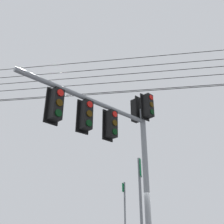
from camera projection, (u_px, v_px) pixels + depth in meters
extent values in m
cylinder|color=gray|center=(146.00, 184.00, 8.23)|extent=(0.20, 0.20, 5.56)
cylinder|color=gray|center=(92.00, 101.00, 7.61)|extent=(4.79, 1.50, 0.14)
cube|color=black|center=(148.00, 106.00, 9.20)|extent=(0.37, 0.37, 0.90)
cube|color=black|center=(145.00, 107.00, 9.31)|extent=(0.43, 0.16, 1.04)
cylinder|color=red|center=(151.00, 97.00, 9.22)|extent=(0.20, 0.08, 0.20)
cylinder|color=#3C2703|center=(152.00, 104.00, 9.09)|extent=(0.20, 0.08, 0.20)
cylinder|color=black|center=(152.00, 112.00, 8.97)|extent=(0.20, 0.08, 0.20)
cube|color=black|center=(136.00, 111.00, 9.59)|extent=(0.37, 0.37, 0.90)
cube|color=black|center=(139.00, 109.00, 9.48)|extent=(0.43, 0.16, 1.04)
cylinder|color=red|center=(133.00, 105.00, 9.83)|extent=(0.20, 0.08, 0.20)
cylinder|color=#3C2703|center=(133.00, 112.00, 9.70)|extent=(0.20, 0.08, 0.20)
cylinder|color=black|center=(133.00, 119.00, 9.58)|extent=(0.20, 0.08, 0.20)
cube|color=black|center=(111.00, 124.00, 7.91)|extent=(0.37, 0.37, 0.90)
cube|color=black|center=(108.00, 125.00, 8.02)|extent=(0.44, 0.15, 1.04)
cylinder|color=red|center=(115.00, 114.00, 7.93)|extent=(0.20, 0.08, 0.20)
cylinder|color=#3C2703|center=(115.00, 123.00, 7.80)|extent=(0.20, 0.08, 0.20)
cylinder|color=black|center=(115.00, 132.00, 7.68)|extent=(0.20, 0.08, 0.20)
cube|color=black|center=(86.00, 115.00, 7.25)|extent=(0.38, 0.38, 0.90)
cube|color=black|center=(83.00, 117.00, 7.37)|extent=(0.43, 0.18, 1.04)
cylinder|color=red|center=(90.00, 104.00, 7.27)|extent=(0.20, 0.09, 0.20)
cylinder|color=#3C2703|center=(89.00, 113.00, 7.14)|extent=(0.20, 0.09, 0.20)
cylinder|color=black|center=(89.00, 123.00, 7.02)|extent=(0.20, 0.09, 0.20)
cube|color=black|center=(56.00, 104.00, 6.60)|extent=(0.36, 0.36, 0.90)
cube|color=black|center=(52.00, 106.00, 6.70)|extent=(0.44, 0.14, 1.04)
cylinder|color=red|center=(60.00, 93.00, 6.62)|extent=(0.20, 0.08, 0.20)
cylinder|color=#3C2703|center=(60.00, 103.00, 6.50)|extent=(0.20, 0.08, 0.20)
cylinder|color=black|center=(58.00, 113.00, 6.37)|extent=(0.20, 0.08, 0.20)
cylinder|color=slate|center=(142.00, 223.00, 5.86)|extent=(0.07, 0.07, 3.16)
cube|color=#0C7238|center=(141.00, 168.00, 6.39)|extent=(0.30, 0.13, 0.43)
cube|color=white|center=(141.00, 168.00, 6.39)|extent=(0.24, 0.10, 0.37)
cube|color=#0C7238|center=(123.00, 188.00, 9.67)|extent=(0.35, 0.12, 0.33)
cube|color=white|center=(123.00, 188.00, 9.67)|extent=(0.29, 0.08, 0.27)
cylinder|color=black|center=(170.00, 89.00, 9.55)|extent=(8.91, 22.99, 0.16)
cylinder|color=black|center=(170.00, 88.00, 9.57)|extent=(8.91, 22.99, 0.16)
cylinder|color=black|center=(169.00, 78.00, 9.75)|extent=(8.91, 22.99, 0.16)
cylinder|color=black|center=(168.00, 71.00, 9.90)|extent=(8.91, 22.99, 0.16)
cylinder|color=black|center=(167.00, 64.00, 10.04)|extent=(8.91, 22.99, 0.16)
cylinder|color=black|center=(166.00, 55.00, 10.22)|extent=(8.91, 22.99, 0.16)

